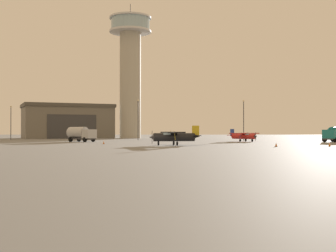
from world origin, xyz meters
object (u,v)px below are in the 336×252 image
(airplane_red, at_px, (243,136))
(light_post_east, at_px, (138,116))
(traffic_cone_near_left, at_px, (104,142))
(truck_fuel_tanker_teal, at_px, (335,134))
(traffic_cone_mid_apron, at_px, (330,144))
(light_post_west, at_px, (11,119))
(control_tower, at_px, (130,65))
(airplane_black, at_px, (175,136))
(light_post_north, at_px, (244,117))
(traffic_cone_near_right, at_px, (276,145))
(truck_fuel_tanker_silver, at_px, (81,134))

(airplane_red, height_order, light_post_east, light_post_east)
(airplane_red, xyz_separation_m, traffic_cone_near_left, (-26.11, -17.73, -0.96))
(truck_fuel_tanker_teal, bearing_deg, traffic_cone_mid_apron, 21.07)
(light_post_west, relative_size, light_post_east, 0.87)
(traffic_cone_near_left, bearing_deg, light_post_west, 130.15)
(control_tower, distance_m, airplane_red, 53.64)
(control_tower, bearing_deg, airplane_black, -77.38)
(light_post_north, distance_m, traffic_cone_near_right, 41.45)
(airplane_black, relative_size, traffic_cone_mid_apron, 17.49)
(airplane_black, bearing_deg, airplane_red, -134.36)
(traffic_cone_near_left, bearing_deg, light_post_east, 85.25)
(traffic_cone_near_left, bearing_deg, airplane_black, -28.28)
(airplane_red, xyz_separation_m, truck_fuel_tanker_silver, (-33.45, -2.94, 0.45))
(truck_fuel_tanker_silver, height_order, light_post_west, light_post_west)
(airplane_black, bearing_deg, traffic_cone_mid_apron, 156.79)
(light_post_east, xyz_separation_m, traffic_cone_near_right, (23.84, -44.06, -5.52))
(truck_fuel_tanker_teal, xyz_separation_m, traffic_cone_near_left, (-43.75, -14.14, -1.40))
(truck_fuel_tanker_teal, bearing_deg, airplane_black, -15.03)
(light_post_east, height_order, traffic_cone_mid_apron, light_post_east)
(control_tower, height_order, traffic_cone_mid_apron, control_tower)
(airplane_black, bearing_deg, truck_fuel_tanker_teal, -161.25)
(light_post_east, height_order, light_post_north, light_post_east)
(control_tower, height_order, truck_fuel_tanker_teal, control_tower)
(airplane_red, distance_m, airplane_black, 28.00)
(light_post_east, bearing_deg, truck_fuel_tanker_teal, -23.50)
(light_post_north, distance_m, traffic_cone_mid_apron, 39.97)
(airplane_black, relative_size, traffic_cone_near_left, 19.08)
(airplane_red, height_order, airplane_black, airplane_black)
(control_tower, relative_size, light_post_east, 4.13)
(traffic_cone_near_left, relative_size, traffic_cone_mid_apron, 0.92)
(light_post_east, distance_m, traffic_cone_near_left, 32.58)
(airplane_red, bearing_deg, light_post_north, 125.26)
(airplane_red, relative_size, light_post_north, 0.77)
(airplane_black, relative_size, truck_fuel_tanker_teal, 1.68)
(control_tower, bearing_deg, light_post_west, -141.00)
(light_post_east, relative_size, traffic_cone_near_right, 17.74)
(traffic_cone_near_left, xyz_separation_m, traffic_cone_mid_apron, (34.63, -10.00, 0.02))
(truck_fuel_tanker_teal, xyz_separation_m, traffic_cone_near_right, (-17.24, -26.20, -1.40))
(control_tower, xyz_separation_m, traffic_cone_near_left, (2.31, -58.08, -21.97))
(traffic_cone_near_right, bearing_deg, control_tower, 112.33)
(airplane_red, relative_size, light_post_west, 0.85)
(control_tower, relative_size, traffic_cone_near_right, 73.23)
(control_tower, xyz_separation_m, truck_fuel_tanker_silver, (-5.03, -43.29, -20.56))
(traffic_cone_near_left, bearing_deg, traffic_cone_near_right, -24.46)
(truck_fuel_tanker_silver, xyz_separation_m, light_post_west, (-22.71, 20.82, 3.46))
(truck_fuel_tanker_silver, relative_size, traffic_cone_near_left, 12.23)
(airplane_black, xyz_separation_m, traffic_cone_mid_apron, (22.47, -3.45, -1.13))
(control_tower, relative_size, airplane_black, 3.95)
(control_tower, bearing_deg, traffic_cone_near_left, -87.73)
(airplane_red, relative_size, airplane_black, 0.71)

